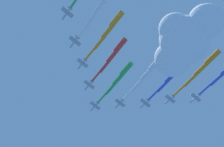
% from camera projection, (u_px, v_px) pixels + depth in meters
% --- Properties ---
extents(jet_lead, '(50.57, 11.33, 4.32)m').
position_uv_depth(jet_lead, '(118.00, 79.00, 211.31)').
color(jet_lead, '#9EA3AD').
extents(jet_port_inner, '(49.60, 11.42, 4.29)m').
position_uv_depth(jet_port_inner, '(112.00, 56.00, 202.85)').
color(jet_port_inner, '#9EA3AD').
extents(jet_starboard_inner, '(53.54, 11.51, 4.23)m').
position_uv_depth(jet_starboard_inner, '(146.00, 74.00, 210.33)').
color(jet_starboard_inner, '#9EA3AD').
extents(jet_port_mid, '(50.69, 10.70, 4.23)m').
position_uv_depth(jet_port_mid, '(107.00, 31.00, 192.60)').
color(jet_port_mid, '#9EA3AD').
extents(jet_starboard_mid, '(48.58, 10.82, 4.34)m').
position_uv_depth(jet_starboard_mid, '(170.00, 77.00, 208.84)').
color(jet_starboard_mid, '#9EA3AD').
extents(jet_port_outer, '(48.22, 11.00, 4.23)m').
position_uv_depth(jet_port_outer, '(99.00, 7.00, 181.07)').
color(jet_port_outer, '#9EA3AD').
extents(jet_starboard_outer, '(55.10, 11.42, 4.26)m').
position_uv_depth(jet_starboard_outer, '(201.00, 69.00, 208.08)').
color(jet_starboard_outer, '#9EA3AD').
extents(cloud_puff, '(55.35, 36.15, 35.86)m').
position_uv_depth(cloud_puff, '(184.00, 39.00, 198.86)').
color(cloud_puff, white).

